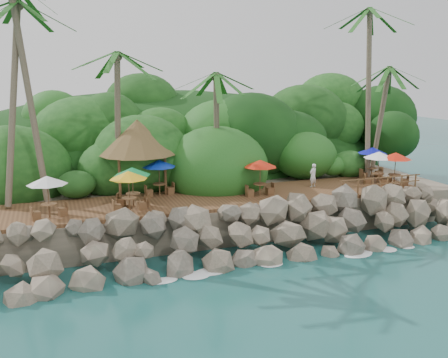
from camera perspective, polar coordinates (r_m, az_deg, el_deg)
name	(u,v)px	position (r m, az deg, el deg)	size (l,w,h in m)	color
ground	(264,268)	(25.33, 4.69, -10.28)	(140.00, 140.00, 0.00)	#19514F
land_base	(182,183)	(39.47, -4.93, -0.43)	(32.00, 25.20, 2.10)	gray
jungle_hill	(162,177)	(46.82, -7.29, 0.22)	(44.80, 28.00, 15.40)	#143811
seawall	(249,234)	(26.64, 2.94, -6.46)	(29.00, 4.00, 2.30)	gray
terrace	(224,198)	(29.91, 0.00, -2.25)	(26.00, 5.00, 0.20)	brown
jungle_foliage	(185,198)	(38.78, -4.52, -2.25)	(44.00, 16.00, 12.00)	#143811
foam_line	(262,265)	(25.57, 4.40, -9.98)	(25.20, 0.80, 0.06)	white
palms	(203,33)	(31.47, -2.48, 16.70)	(31.14, 7.10, 13.62)	brown
palapa	(138,137)	(31.09, -10.07, 4.86)	(4.82, 4.82, 4.60)	brown
dining_clusters	(244,165)	(29.96, 2.38, 1.61)	(23.96, 4.92, 2.24)	brown
railing	(380,183)	(32.32, 17.79, -0.46)	(6.10, 0.10, 1.00)	brown
waiter	(313,175)	(32.75, 10.36, 0.42)	(0.57, 0.38, 1.57)	white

